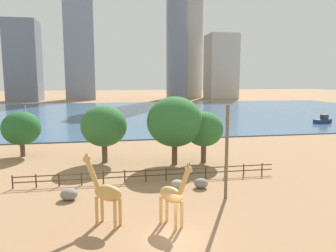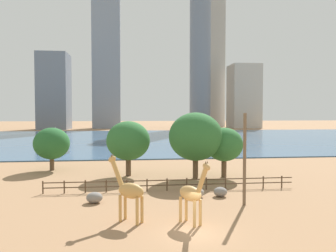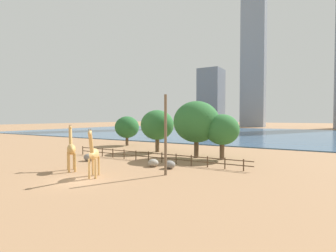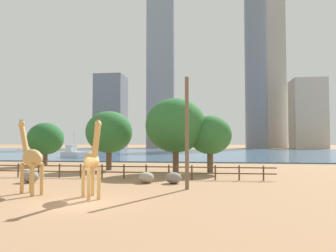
{
  "view_description": "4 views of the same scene",
  "coord_description": "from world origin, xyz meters",
  "px_view_note": "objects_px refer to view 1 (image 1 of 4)",
  "views": [
    {
      "loc": [
        -4.02,
        -19.51,
        10.2
      ],
      "look_at": [
        3.35,
        20.84,
        4.25
      ],
      "focal_mm": 35.0,
      "sensor_mm": 36.0,
      "label": 1
    },
    {
      "loc": [
        -4.07,
        -21.49,
        8.18
      ],
      "look_at": [
        1.7,
        31.6,
        5.9
      ],
      "focal_mm": 35.0,
      "sensor_mm": 36.0,
      "label": 2
    },
    {
      "loc": [
        19.13,
        -16.35,
        5.82
      ],
      "look_at": [
        -0.79,
        17.54,
        4.5
      ],
      "focal_mm": 28.0,
      "sensor_mm": 36.0,
      "label": 3
    },
    {
      "loc": [
        7.25,
        -17.44,
        3.45
      ],
      "look_at": [
        1.39,
        29.18,
        5.61
      ],
      "focal_mm": 35.0,
      "sensor_mm": 36.0,
      "label": 4
    }
  ],
  "objects_px": {
    "boulder_by_pole": "(177,185)",
    "tree_right_tall": "(204,129)",
    "utility_pole": "(227,152)",
    "giraffe_companion": "(106,192)",
    "boulder_small": "(201,183)",
    "boat_sailboat": "(25,129)",
    "boulder_near_fence": "(69,194)",
    "tree_left_small": "(21,128)",
    "tree_left_large": "(175,122)",
    "giraffe_tall": "(173,195)",
    "boat_ferry": "(323,120)",
    "tree_center_broad": "(104,126)"
  },
  "relations": [
    {
      "from": "tree_left_small",
      "to": "boat_ferry",
      "type": "relative_size",
      "value": 1.28
    },
    {
      "from": "giraffe_tall",
      "to": "boat_sailboat",
      "type": "xyz_separation_m",
      "value": [
        -19.53,
        42.37,
        -1.2
      ]
    },
    {
      "from": "boulder_small",
      "to": "tree_center_broad",
      "type": "bearing_deg",
      "value": 128.31
    },
    {
      "from": "tree_left_small",
      "to": "boulder_by_pole",
      "type": "bearing_deg",
      "value": -43.36
    },
    {
      "from": "giraffe_tall",
      "to": "tree_center_broad",
      "type": "relative_size",
      "value": 0.69
    },
    {
      "from": "giraffe_tall",
      "to": "giraffe_companion",
      "type": "relative_size",
      "value": 0.96
    },
    {
      "from": "boulder_near_fence",
      "to": "tree_left_small",
      "type": "height_order",
      "value": "tree_left_small"
    },
    {
      "from": "boat_ferry",
      "to": "boulder_small",
      "type": "bearing_deg",
      "value": 26.11
    },
    {
      "from": "boat_sailboat",
      "to": "utility_pole",
      "type": "bearing_deg",
      "value": -25.79
    },
    {
      "from": "boulder_near_fence",
      "to": "boat_ferry",
      "type": "distance_m",
      "value": 64.15
    },
    {
      "from": "boulder_small",
      "to": "boat_sailboat",
      "type": "height_order",
      "value": "boat_sailboat"
    },
    {
      "from": "boulder_near_fence",
      "to": "tree_left_large",
      "type": "height_order",
      "value": "tree_left_large"
    },
    {
      "from": "utility_pole",
      "to": "boat_ferry",
      "type": "height_order",
      "value": "utility_pole"
    },
    {
      "from": "tree_right_tall",
      "to": "boat_ferry",
      "type": "distance_m",
      "value": 46.26
    },
    {
      "from": "boulder_small",
      "to": "boat_sailboat",
      "type": "distance_m",
      "value": 42.2
    },
    {
      "from": "utility_pole",
      "to": "tree_center_broad",
      "type": "distance_m",
      "value": 17.73
    },
    {
      "from": "tree_center_broad",
      "to": "tree_left_large",
      "type": "bearing_deg",
      "value": -16.51
    },
    {
      "from": "boat_ferry",
      "to": "boat_sailboat",
      "type": "xyz_separation_m",
      "value": [
        -63.17,
        -2.59,
        0.2
      ]
    },
    {
      "from": "tree_left_large",
      "to": "tree_left_small",
      "type": "bearing_deg",
      "value": 158.21
    },
    {
      "from": "utility_pole",
      "to": "boulder_near_fence",
      "type": "distance_m",
      "value": 13.82
    },
    {
      "from": "tree_left_large",
      "to": "tree_center_broad",
      "type": "bearing_deg",
      "value": 163.49
    },
    {
      "from": "boulder_near_fence",
      "to": "boulder_small",
      "type": "distance_m",
      "value": 11.91
    },
    {
      "from": "utility_pole",
      "to": "tree_left_small",
      "type": "height_order",
      "value": "utility_pole"
    },
    {
      "from": "giraffe_companion",
      "to": "boulder_small",
      "type": "relative_size",
      "value": 3.82
    },
    {
      "from": "tree_right_tall",
      "to": "boulder_near_fence",
      "type": "bearing_deg",
      "value": -145.56
    },
    {
      "from": "tree_left_large",
      "to": "boat_sailboat",
      "type": "xyz_separation_m",
      "value": [
        -22.97,
        25.99,
        -4.1
      ]
    },
    {
      "from": "giraffe_tall",
      "to": "giraffe_companion",
      "type": "xyz_separation_m",
      "value": [
        -4.56,
        1.11,
        0.1
      ]
    },
    {
      "from": "boulder_near_fence",
      "to": "boulder_small",
      "type": "bearing_deg",
      "value": 4.5
    },
    {
      "from": "tree_center_broad",
      "to": "tree_right_tall",
      "type": "xyz_separation_m",
      "value": [
        11.97,
        -2.11,
        -0.41
      ]
    },
    {
      "from": "giraffe_tall",
      "to": "boulder_near_fence",
      "type": "relative_size",
      "value": 3.32
    },
    {
      "from": "boulder_by_pole",
      "to": "boulder_small",
      "type": "distance_m",
      "value": 2.26
    },
    {
      "from": "boat_sailboat",
      "to": "boat_ferry",
      "type": "bearing_deg",
      "value": 33.2
    },
    {
      "from": "boulder_near_fence",
      "to": "tree_right_tall",
      "type": "relative_size",
      "value": 0.23
    },
    {
      "from": "utility_pole",
      "to": "giraffe_tall",
      "type": "bearing_deg",
      "value": -141.25
    },
    {
      "from": "tree_right_tall",
      "to": "tree_left_small",
      "type": "relative_size",
      "value": 1.04
    },
    {
      "from": "giraffe_companion",
      "to": "boat_sailboat",
      "type": "xyz_separation_m",
      "value": [
        -14.97,
        41.26,
        -1.3
      ]
    },
    {
      "from": "utility_pole",
      "to": "tree_center_broad",
      "type": "bearing_deg",
      "value": 125.49
    },
    {
      "from": "utility_pole",
      "to": "tree_center_broad",
      "type": "xyz_separation_m",
      "value": [
        -10.29,
        14.43,
        0.46
      ]
    },
    {
      "from": "tree_left_large",
      "to": "boat_sailboat",
      "type": "bearing_deg",
      "value": 131.47
    },
    {
      "from": "giraffe_tall",
      "to": "tree_right_tall",
      "type": "distance_m",
      "value": 18.27
    },
    {
      "from": "boulder_small",
      "to": "boat_ferry",
      "type": "distance_m",
      "value": 54.45
    },
    {
      "from": "boulder_near_fence",
      "to": "boulder_by_pole",
      "type": "height_order",
      "value": "boulder_near_fence"
    },
    {
      "from": "boat_sailboat",
      "to": "giraffe_tall",
      "type": "bearing_deg",
      "value": -34.4
    },
    {
      "from": "giraffe_tall",
      "to": "utility_pole",
      "type": "relative_size",
      "value": 0.6
    },
    {
      "from": "utility_pole",
      "to": "giraffe_companion",
      "type": "bearing_deg",
      "value": -161.88
    },
    {
      "from": "giraffe_companion",
      "to": "tree_left_large",
      "type": "xyz_separation_m",
      "value": [
        8.0,
        15.27,
        2.79
      ]
    },
    {
      "from": "giraffe_companion",
      "to": "boulder_near_fence",
      "type": "relative_size",
      "value": 3.45
    },
    {
      "from": "giraffe_tall",
      "to": "tree_left_large",
      "type": "bearing_deg",
      "value": 134.36
    },
    {
      "from": "boulder_by_pole",
      "to": "tree_right_tall",
      "type": "distance_m",
      "value": 11.22
    },
    {
      "from": "boulder_by_pole",
      "to": "tree_left_small",
      "type": "relative_size",
      "value": 0.21
    }
  ]
}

